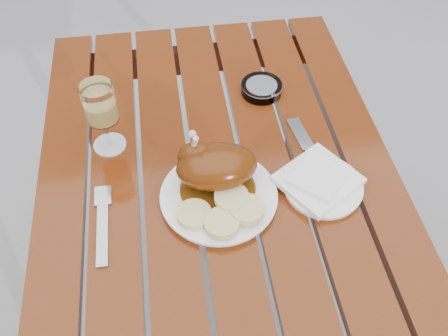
# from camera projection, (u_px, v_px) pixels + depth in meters

# --- Properties ---
(ground) EXTENTS (60.00, 60.00, 0.00)m
(ground) POSITION_uv_depth(u_px,v_px,m) (221.00, 322.00, 1.67)
(ground) COLOR slate
(ground) RESTS_ON ground
(table) EXTENTS (0.80, 1.20, 0.75)m
(table) POSITION_uv_depth(u_px,v_px,m) (221.00, 266.00, 1.39)
(table) COLOR maroon
(table) RESTS_ON ground
(dinner_plate) EXTENTS (0.27, 0.27, 0.02)m
(dinner_plate) POSITION_uv_depth(u_px,v_px,m) (219.00, 197.00, 1.06)
(dinner_plate) COLOR white
(dinner_plate) RESTS_ON table
(roast_duck) EXTENTS (0.17, 0.16, 0.12)m
(roast_duck) POSITION_uv_depth(u_px,v_px,m) (214.00, 166.00, 1.05)
(roast_duck) COLOR #522B09
(roast_duck) RESTS_ON dinner_plate
(bread_dumplings) EXTENTS (0.18, 0.13, 0.03)m
(bread_dumplings) POSITION_uv_depth(u_px,v_px,m) (224.00, 211.00, 1.01)
(bread_dumplings) COLOR #DFC988
(bread_dumplings) RESTS_ON dinner_plate
(wine_glass) EXTENTS (0.08, 0.08, 0.18)m
(wine_glass) POSITION_uv_depth(u_px,v_px,m) (103.00, 118.00, 1.10)
(wine_glass) COLOR #E4C467
(wine_glass) RESTS_ON table
(side_plate) EXTENTS (0.21, 0.21, 0.01)m
(side_plate) POSITION_uv_depth(u_px,v_px,m) (323.00, 187.00, 1.08)
(side_plate) COLOR white
(side_plate) RESTS_ON table
(napkin) EXTENTS (0.21, 0.20, 0.01)m
(napkin) POSITION_uv_depth(u_px,v_px,m) (318.00, 180.00, 1.08)
(napkin) COLOR white
(napkin) RESTS_ON side_plate
(ashtray) EXTENTS (0.13, 0.13, 0.03)m
(ashtray) POSITION_uv_depth(u_px,v_px,m) (261.00, 88.00, 1.29)
(ashtray) COLOR #B2B7BC
(ashtray) RESTS_ON table
(fork) EXTENTS (0.02, 0.18, 0.01)m
(fork) POSITION_uv_depth(u_px,v_px,m) (103.00, 228.00, 1.02)
(fork) COLOR gray
(fork) RESTS_ON table
(knife) EXTENTS (0.06, 0.24, 0.01)m
(knife) POSITION_uv_depth(u_px,v_px,m) (318.00, 166.00, 1.13)
(knife) COLOR gray
(knife) RESTS_ON table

